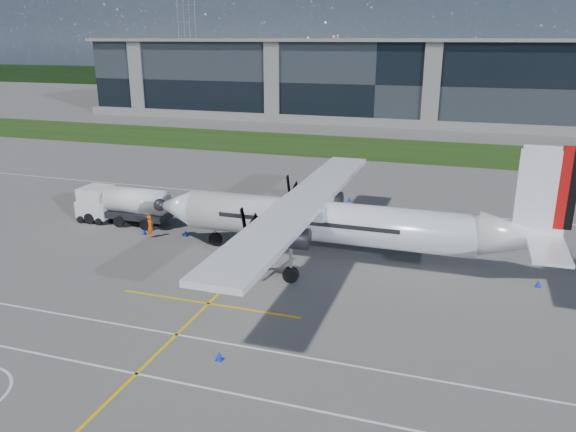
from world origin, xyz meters
TOP-DOWN VIEW (x-y plane):
  - ground at (0.00, 40.00)m, footprint 400.00×400.00m
  - grass_strip at (0.00, 48.00)m, footprint 400.00×18.00m
  - terminal_building at (0.00, 80.00)m, footprint 120.00×20.00m
  - tree_line at (0.00, 140.00)m, footprint 400.00×6.00m
  - pylon_west at (-80.00, 150.00)m, footprint 9.00×4.60m
  - yellow_taxiway_centerline at (3.00, 10.00)m, footprint 0.20×70.00m
  - white_lane_line at (0.00, -14.00)m, footprint 90.00×0.15m
  - turboprop_aircraft at (9.09, 3.47)m, footprint 30.12×31.24m
  - fuel_tanker_truck at (-11.58, 6.23)m, footprint 8.67×2.82m
  - baggage_tug at (-13.81, 5.75)m, footprint 3.17×1.90m
  - ground_crew_person at (-6.86, 3.59)m, footprint 0.70×0.93m
  - safety_cone_tail at (22.61, 3.04)m, footprint 0.36×0.36m
  - safety_cone_stbdwing at (6.47, 19.07)m, footprint 0.36×0.36m
  - safety_cone_nose_stbd at (-4.24, 4.68)m, footprint 0.36×0.36m
  - safety_cone_fwd at (-7.75, 4.01)m, footprint 0.36×0.36m
  - safety_cone_portwing at (6.34, -11.58)m, footprint 0.36×0.36m

SIDE VIEW (x-z plane):
  - ground at x=0.00m, z-range 0.00..0.00m
  - yellow_taxiway_centerline at x=3.00m, z-range 0.00..0.01m
  - white_lane_line at x=0.00m, z-range 0.00..0.01m
  - grass_strip at x=0.00m, z-range 0.00..0.04m
  - safety_cone_tail at x=22.61m, z-range 0.00..0.50m
  - safety_cone_stbdwing at x=6.47m, z-range 0.00..0.50m
  - safety_cone_nose_stbd at x=-4.24m, z-range 0.00..0.50m
  - safety_cone_fwd at x=-7.75m, z-range 0.00..0.50m
  - safety_cone_portwing at x=6.34m, z-range 0.00..0.50m
  - baggage_tug at x=-13.81m, z-range 0.00..1.90m
  - ground_crew_person at x=-6.86m, z-range 0.00..2.15m
  - fuel_tanker_truck at x=-11.58m, z-range 0.00..3.25m
  - tree_line at x=0.00m, z-range 0.00..6.00m
  - turboprop_aircraft at x=9.09m, z-range 0.00..9.37m
  - terminal_building at x=0.00m, z-range 0.00..15.00m
  - pylon_west at x=-80.00m, z-range 0.00..30.00m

